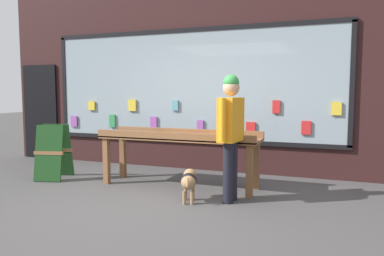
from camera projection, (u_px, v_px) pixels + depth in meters
The scene contains 6 objects.
ground_plane at pixel (151, 203), 5.05m from camera, with size 40.00×40.00×0.00m, color #474444.
shopfront_facade at pixel (204, 73), 7.13m from camera, with size 8.98×0.29×3.75m.
display_table_main at pixel (179, 141), 5.90m from camera, with size 2.56×0.67×0.89m.
person_browsing at pixel (231, 128), 5.03m from camera, with size 0.27×0.67×1.73m.
small_dog at pixel (189, 181), 5.11m from camera, with size 0.30×0.53×0.42m.
sandwich_board_sign at pixel (54, 151), 6.46m from camera, with size 0.60×0.67×0.94m.
Camera 1 is at (2.26, -4.42, 1.49)m, focal length 35.00 mm.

